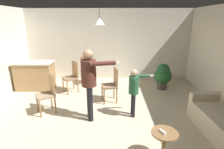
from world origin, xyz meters
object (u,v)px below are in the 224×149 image
at_px(person_adult, 90,78).
at_px(dining_chair_near_wall, 48,92).
at_px(side_table_by_couch, 164,142).
at_px(spare_remote_on_table, 163,132).
at_px(kitchen_counter, 35,75).
at_px(person_child, 134,88).
at_px(dining_chair_spare, 112,83).
at_px(dining_chair_centre_back, 86,69).
at_px(dining_chair_by_counter, 72,76).
at_px(potted_plant_corner, 163,75).

bearing_deg(person_adult, dining_chair_near_wall, -119.98).
bearing_deg(side_table_by_couch, spare_remote_on_table, -163.56).
height_order(kitchen_counter, side_table_by_couch, kitchen_counter).
height_order(person_child, dining_chair_near_wall, person_child).
bearing_deg(dining_chair_spare, dining_chair_centre_back, 18.63).
xyz_separation_m(kitchen_counter, person_adult, (2.12, -1.93, 0.56)).
bearing_deg(person_child, dining_chair_centre_back, -151.29).
xyz_separation_m(dining_chair_centre_back, dining_chair_spare, (0.96, -1.57, 0.00)).
xyz_separation_m(person_adult, person_child, (1.03, 0.15, -0.30)).
bearing_deg(dining_chair_spare, dining_chair_by_counter, 48.50).
xyz_separation_m(person_child, dining_chair_spare, (-0.54, 0.83, -0.19)).
xyz_separation_m(kitchen_counter, dining_chair_by_counter, (1.31, -0.24, 0.07)).
bearing_deg(person_adult, dining_chair_centre_back, 176.87).
relative_size(side_table_by_couch, dining_chair_spare, 0.52).
distance_m(side_table_by_couch, person_child, 1.53).
bearing_deg(dining_chair_by_counter, side_table_by_couch, -179.28).
bearing_deg(dining_chair_by_counter, dining_chair_spare, -154.39).
height_order(person_child, dining_chair_spare, person_child).
xyz_separation_m(person_adult, dining_chair_centre_back, (-0.47, 2.54, -0.50)).
xyz_separation_m(kitchen_counter, dining_chair_near_wall, (1.01, -1.60, 0.07)).
height_order(person_child, dining_chair_centre_back, person_child).
distance_m(person_child, potted_plant_corner, 2.18).
distance_m(kitchen_counter, potted_plant_corner, 4.34).
distance_m(dining_chair_near_wall, dining_chair_centre_back, 2.31).
height_order(person_adult, dining_chair_spare, person_adult).
height_order(kitchen_counter, dining_chair_by_counter, dining_chair_by_counter).
relative_size(kitchen_counter, side_table_by_couch, 2.42).
bearing_deg(dining_chair_centre_back, dining_chair_by_counter, 48.63).
xyz_separation_m(dining_chair_centre_back, potted_plant_corner, (2.68, -0.58, -0.06)).
bearing_deg(dining_chair_by_counter, kitchen_counter, 43.80).
height_order(dining_chair_by_counter, dining_chair_spare, same).
bearing_deg(kitchen_counter, dining_chair_spare, -20.04).
relative_size(dining_chair_by_counter, potted_plant_corner, 1.12).
bearing_deg(dining_chair_near_wall, dining_chair_centre_back, -49.56).
height_order(dining_chair_near_wall, dining_chair_spare, same).
bearing_deg(dining_chair_spare, spare_remote_on_table, -172.29).
relative_size(person_adult, spare_remote_on_table, 12.91).
relative_size(person_adult, dining_chair_centre_back, 1.68).
bearing_deg(dining_chair_near_wall, spare_remote_on_table, -156.85).
bearing_deg(dining_chair_centre_back, person_child, 102.31).
xyz_separation_m(kitchen_counter, dining_chair_spare, (2.61, -0.95, 0.07)).
xyz_separation_m(side_table_by_couch, dining_chair_centre_back, (-1.85, 3.83, 0.22)).
relative_size(person_adult, dining_chair_spare, 1.68).
bearing_deg(potted_plant_corner, dining_chair_centre_back, 167.70).
bearing_deg(person_child, dining_chair_near_wall, -98.14).
bearing_deg(side_table_by_couch, dining_chair_centre_back, 115.83).
relative_size(dining_chair_spare, spare_remote_on_table, 7.69).
bearing_deg(potted_plant_corner, side_table_by_couch, -104.33).
xyz_separation_m(person_adult, potted_plant_corner, (2.21, 1.96, -0.55)).
xyz_separation_m(kitchen_counter, side_table_by_couch, (3.51, -3.21, -0.15)).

